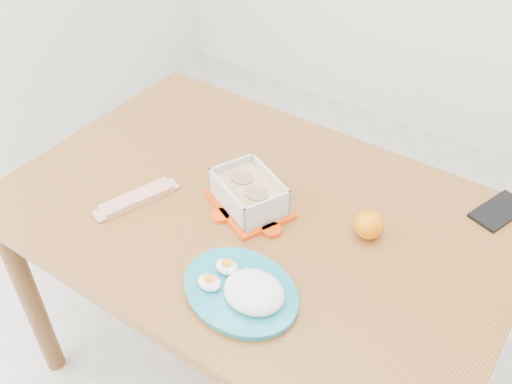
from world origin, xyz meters
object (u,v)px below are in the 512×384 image
Objects in this scene: dining_table at (256,235)px; food_container at (249,194)px; rice_plate at (244,289)px; orange_fruit at (369,225)px; smartphone at (499,211)px.

food_container is at bearing 178.46° from dining_table.
dining_table is 0.14m from food_container.
rice_plate is at bearing -60.34° from dining_table.
dining_table is at bearing 22.64° from food_container.
rice_plate reaches higher than orange_fruit.
food_container is 0.64m from smartphone.
dining_table is 0.63m from smartphone.
rice_plate is 0.70m from smartphone.
orange_fruit is 0.36m from smartphone.
dining_table is at bearing 129.15° from rice_plate.
smartphone is at bearing 67.11° from rice_plate.
rice_plate is (0.16, -0.25, -0.02)m from food_container.
orange_fruit is 0.35m from rice_plate.
dining_table is at bearing -163.95° from orange_fruit.
rice_plate is (-0.14, -0.32, -0.01)m from orange_fruit.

